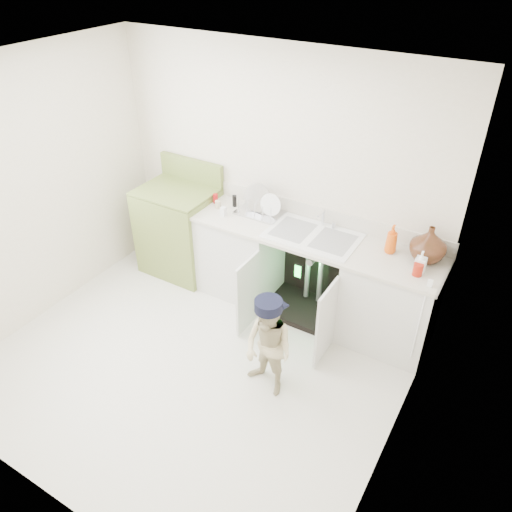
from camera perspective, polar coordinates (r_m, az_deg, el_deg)
The scene contains 5 objects.
ground at distance 4.63m, azimuth -7.15°, elevation -12.20°, with size 3.50×3.50×0.00m, color beige.
room_shell at distance 3.83m, azimuth -8.44°, elevation 0.92°, with size 6.00×5.50×1.26m.
counter_run at distance 4.88m, azimuth 6.56°, elevation -2.02°, with size 2.44×1.02×1.22m.
avocado_stove at distance 5.56m, azimuth -8.66°, elevation 3.07°, with size 0.79×0.65×1.23m.
repair_worker at distance 4.08m, azimuth 1.44°, elevation -10.37°, with size 0.51×0.97×0.92m.
Camera 1 is at (2.12, -2.45, 3.30)m, focal length 35.00 mm.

